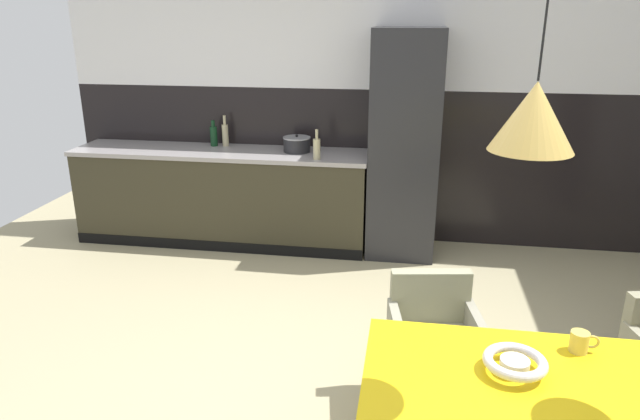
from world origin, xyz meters
TOP-DOWN VIEW (x-y plane):
  - ground_plane at (0.00, 0.00)m, footprint 7.85×7.85m
  - back_wall_splashback_dark at (0.00, 2.77)m, footprint 6.04×0.12m
  - back_wall_panel_upper at (0.00, 2.77)m, footprint 6.04×0.12m
  - kitchen_counter at (-1.47, 2.41)m, footprint 2.84×0.63m
  - refrigerator_column at (0.26, 2.41)m, footprint 0.61×0.60m
  - dining_table at (1.09, -0.70)m, footprint 1.82×0.92m
  - armchair_facing_counter at (0.50, 0.20)m, footprint 0.55×0.54m
  - fruit_bowl at (0.79, -0.59)m, footprint 0.26×0.26m
  - mug_wide_latte at (1.09, -0.38)m, footprint 0.12×0.08m
  - cooking_pot at (-0.73, 2.47)m, footprint 0.26×0.26m
  - bottle_vinegar_dark at (-1.47, 2.60)m, footprint 0.06×0.06m
  - bottle_oil_tall at (-1.58, 2.58)m, footprint 0.07×0.07m
  - bottle_wine_green at (-0.50, 2.21)m, footprint 0.07×0.07m
  - pendant_lamp_over_table_near at (0.72, -0.68)m, footprint 0.29×0.29m

SIDE VIEW (x-z plane):
  - ground_plane at x=0.00m, z-range 0.00..0.00m
  - kitchen_counter at x=-1.47m, z-range 0.00..0.92m
  - armchair_facing_counter at x=0.50m, z-range 0.12..0.88m
  - dining_table at x=1.09m, z-range 0.33..1.09m
  - back_wall_splashback_dark at x=0.00m, z-range 0.00..1.47m
  - fruit_bowl at x=0.79m, z-range 0.76..0.83m
  - mug_wide_latte at x=1.09m, z-range 0.75..0.84m
  - cooking_pot at x=-0.73m, z-range 0.90..1.07m
  - bottle_wine_green at x=-0.50m, z-range 0.88..1.15m
  - refrigerator_column at x=0.26m, z-range 0.00..2.04m
  - bottle_oil_tall at x=-1.58m, z-range 0.89..1.15m
  - bottle_vinegar_dark at x=-1.47m, z-range 0.88..1.18m
  - pendant_lamp_over_table_near at x=0.72m, z-range 1.22..2.42m
  - back_wall_panel_upper at x=0.00m, z-range 1.47..2.95m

